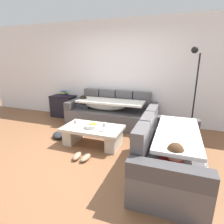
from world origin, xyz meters
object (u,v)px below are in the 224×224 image
at_px(coffee_table, 93,133).
at_px(side_cabinet, 63,106).
at_px(couch_along_wall, 110,113).
at_px(open_magazine, 110,130).
at_px(floor_lamp, 193,87).
at_px(wine_glass_near_left, 75,122).
at_px(crumpled_garment, 60,135).
at_px(fruit_bowl, 92,126).
at_px(book_stack_on_cabinet, 64,94).
at_px(pair_of_shoes, 81,157).
at_px(couch_near_window, 169,152).
at_px(wine_glass_near_right, 104,125).

xyz_separation_m(coffee_table, side_cabinet, (-1.68, 1.45, 0.08)).
height_order(couch_along_wall, open_magazine, couch_along_wall).
bearing_deg(floor_lamp, wine_glass_near_left, -147.85).
bearing_deg(crumpled_garment, fruit_bowl, -6.66).
bearing_deg(book_stack_on_cabinet, pair_of_shoes, -50.78).
bearing_deg(book_stack_on_cabinet, couch_near_window, -31.52).
xyz_separation_m(wine_glass_near_left, book_stack_on_cabinet, (-1.32, 1.59, 0.21)).
relative_size(fruit_bowl, open_magazine, 1.00).
xyz_separation_m(couch_near_window, book_stack_on_cabinet, (-3.14, 1.93, 0.37)).
bearing_deg(coffee_table, wine_glass_near_right, -21.68).
xyz_separation_m(book_stack_on_cabinet, crumpled_garment, (0.77, -1.39, -0.65)).
bearing_deg(couch_along_wall, wine_glass_near_left, -100.04).
relative_size(couch_near_window, wine_glass_near_right, 11.57).
bearing_deg(open_magazine, floor_lamp, 33.82).
height_order(coffee_table, side_cabinet, side_cabinet).
bearing_deg(book_stack_on_cabinet, wine_glass_near_left, -50.44).
xyz_separation_m(coffee_table, wine_glass_near_right, (0.29, -0.12, 0.26)).
xyz_separation_m(couch_near_window, pair_of_shoes, (-1.45, -0.14, -0.29)).
relative_size(fruit_bowl, wine_glass_near_left, 1.69).
relative_size(coffee_table, fruit_bowl, 4.29).
bearing_deg(couch_near_window, crumpled_garment, 77.26).
bearing_deg(couch_near_window, couch_along_wall, 43.02).
bearing_deg(coffee_table, wine_glass_near_left, -155.40).
bearing_deg(book_stack_on_cabinet, open_magazine, -36.64).
relative_size(wine_glass_near_left, floor_lamp, 0.09).
height_order(wine_glass_near_left, floor_lamp, floor_lamp).
bearing_deg(crumpled_garment, wine_glass_near_left, -20.58).
distance_m(wine_glass_near_right, open_magazine, 0.16).
bearing_deg(floor_lamp, book_stack_on_cabinet, 176.28).
distance_m(couch_near_window, wine_glass_near_left, 1.86).
distance_m(coffee_table, crumpled_garment, 0.87).
height_order(coffee_table, book_stack_on_cabinet, book_stack_on_cabinet).
distance_m(fruit_bowl, floor_lamp, 2.35).
relative_size(fruit_bowl, pair_of_shoes, 0.89).
height_order(couch_along_wall, pair_of_shoes, couch_along_wall).
height_order(wine_glass_near_right, book_stack_on_cabinet, book_stack_on_cabinet).
relative_size(coffee_table, side_cabinet, 1.67).
relative_size(couch_near_window, open_magazine, 6.86).
distance_m(fruit_bowl, crumpled_garment, 0.94).
bearing_deg(wine_glass_near_right, couch_along_wall, 105.12).
distance_m(couch_along_wall, wine_glass_near_right, 1.40).
xyz_separation_m(couch_near_window, wine_glass_near_right, (-1.22, 0.36, 0.16)).
bearing_deg(open_magazine, wine_glass_near_right, -149.50).
height_order(wine_glass_near_right, crumpled_garment, wine_glass_near_right).
bearing_deg(side_cabinet, crumpled_garment, -59.26).
bearing_deg(fruit_bowl, crumpled_garment, 173.34).
height_order(couch_near_window, open_magazine, couch_near_window).
distance_m(book_stack_on_cabinet, pair_of_shoes, 2.75).
relative_size(open_magazine, floor_lamp, 0.14).
height_order(couch_near_window, wine_glass_near_left, couch_near_window).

